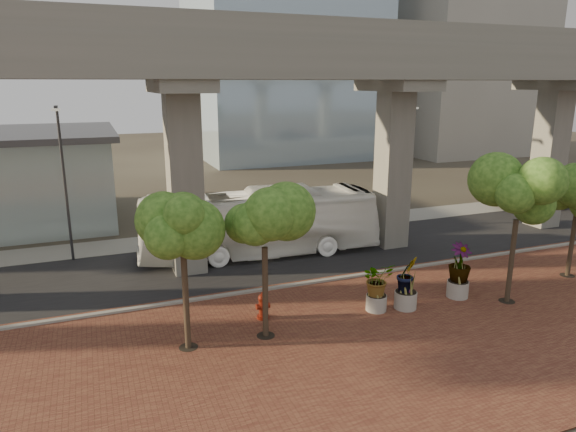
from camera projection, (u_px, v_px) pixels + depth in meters
name	position (u px, v px, depth m)	size (l,w,h in m)	color
ground	(311.00, 269.00, 26.91)	(160.00, 160.00, 0.00)	#373128
brick_plaza	(395.00, 336.00, 19.68)	(70.00, 13.00, 0.06)	brown
asphalt_road	(296.00, 257.00, 28.70)	(90.00, 8.00, 0.04)	black
curb_strip	(327.00, 280.00, 25.08)	(70.00, 0.25, 0.16)	gray
far_sidewalk	(265.00, 231.00, 33.66)	(90.00, 3.00, 0.06)	gray
transit_viaduct	(297.00, 125.00, 26.87)	(72.00, 5.60, 12.40)	gray
midrise_block	(461.00, 63.00, 69.67)	(18.00, 16.00, 24.00)	#9A958B
transit_bus	(260.00, 223.00, 28.56)	(3.13, 13.33, 3.71)	white
parked_car	(531.00, 198.00, 39.53)	(1.81, 5.23, 1.72)	black
fire_hydrant	(263.00, 306.00, 20.97)	(0.57, 0.51, 1.14)	maroon
planter_front	(377.00, 281.00, 21.53)	(1.95, 1.95, 2.14)	#A29E92
planter_right	(460.00, 265.00, 22.85)	(2.34, 2.34, 2.50)	#9F9B90
planter_left	(407.00, 277.00, 21.71)	(2.14, 2.14, 2.35)	#ABA39B
street_tree_far_west	(182.00, 224.00, 17.60)	(3.23, 3.23, 6.17)	#483729
street_tree_near_west	(264.00, 222.00, 18.51)	(3.33, 3.33, 6.06)	#483729
street_tree_near_east	(519.00, 197.00, 21.55)	(3.52, 3.52, 6.38)	#483729
streetlamp_west	(64.00, 174.00, 26.76)	(0.41, 1.20, 8.31)	#2D2E32
streetlamp_east	(404.00, 157.00, 33.78)	(0.40, 1.17, 8.04)	#2A2A2E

